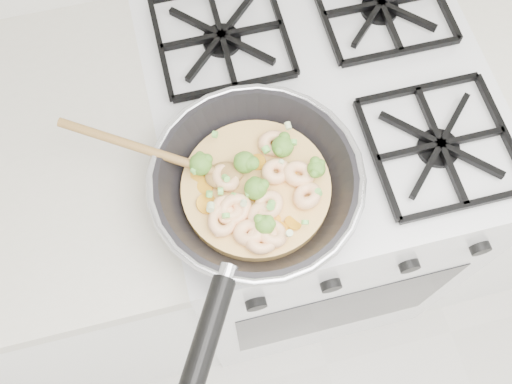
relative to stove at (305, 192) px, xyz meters
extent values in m
cube|color=silver|center=(0.00, 0.00, -0.01)|extent=(0.60, 0.60, 0.90)
cube|color=black|center=(0.00, -0.30, -0.01)|extent=(0.48, 0.00, 0.40)
cube|color=black|center=(0.00, 0.00, 0.45)|extent=(0.56, 0.56, 0.02)
torus|color=#BABAC1|center=(-0.16, -0.16, 0.52)|extent=(0.33, 0.33, 0.01)
cylinder|color=black|center=(-0.29, -0.38, 0.52)|extent=(0.12, 0.17, 0.03)
cylinder|color=#F1BF68|center=(-0.16, -0.16, 0.49)|extent=(0.23, 0.23, 0.02)
ellipsoid|color=olive|center=(-0.21, -0.14, 0.50)|extent=(0.07, 0.07, 0.02)
cylinder|color=olive|center=(-0.32, -0.08, 0.53)|extent=(0.22, 0.13, 0.06)
torus|color=#FFCD96|center=(-0.23, -0.21, 0.50)|extent=(0.07, 0.07, 0.03)
torus|color=#FFCD96|center=(-0.16, -0.20, 0.50)|extent=(0.07, 0.07, 0.02)
torus|color=#FFCD96|center=(-0.10, -0.16, 0.50)|extent=(0.07, 0.07, 0.02)
torus|color=#FFCD96|center=(-0.18, -0.25, 0.50)|extent=(0.06, 0.06, 0.02)
torus|color=#FFCD96|center=(-0.19, -0.24, 0.50)|extent=(0.06, 0.06, 0.02)
torus|color=#FFCD96|center=(-0.21, -0.20, 0.50)|extent=(0.08, 0.08, 0.03)
torus|color=#FFCD96|center=(-0.21, -0.14, 0.50)|extent=(0.07, 0.06, 0.03)
torus|color=#FFCD96|center=(-0.17, -0.22, 0.50)|extent=(0.06, 0.06, 0.03)
torus|color=#FFCD96|center=(-0.10, -0.20, 0.50)|extent=(0.07, 0.07, 0.03)
torus|color=#FFCD96|center=(-0.16, -0.25, 0.50)|extent=(0.07, 0.07, 0.03)
torus|color=#FFCD96|center=(-0.12, -0.11, 0.50)|extent=(0.06, 0.06, 0.03)
torus|color=#FFCD96|center=(-0.13, -0.15, 0.50)|extent=(0.06, 0.06, 0.03)
torus|color=#FFCD96|center=(-0.21, -0.19, 0.50)|extent=(0.07, 0.07, 0.02)
ellipsoid|color=#5C9530|center=(-0.17, -0.13, 0.52)|extent=(0.04, 0.04, 0.03)
ellipsoid|color=#5C9530|center=(-0.17, -0.24, 0.52)|extent=(0.04, 0.04, 0.03)
ellipsoid|color=#5C9530|center=(-0.11, -0.12, 0.52)|extent=(0.04, 0.04, 0.03)
ellipsoid|color=#5C9530|center=(-0.17, -0.18, 0.52)|extent=(0.04, 0.04, 0.03)
ellipsoid|color=#5C9530|center=(-0.24, -0.12, 0.52)|extent=(0.05, 0.05, 0.03)
ellipsoid|color=#5C9530|center=(-0.07, -0.17, 0.51)|extent=(0.04, 0.04, 0.03)
cylinder|color=orange|center=(-0.24, -0.18, 0.50)|extent=(0.04, 0.04, 0.01)
cylinder|color=orange|center=(-0.20, -0.18, 0.50)|extent=(0.03, 0.03, 0.01)
cylinder|color=orange|center=(-0.21, -0.14, 0.50)|extent=(0.04, 0.04, 0.01)
cylinder|color=orange|center=(-0.15, -0.24, 0.50)|extent=(0.04, 0.04, 0.01)
cylinder|color=orange|center=(-0.24, -0.15, 0.50)|extent=(0.03, 0.03, 0.00)
cylinder|color=orange|center=(-0.11, -0.16, 0.50)|extent=(0.03, 0.03, 0.01)
cylinder|color=orange|center=(-0.13, -0.24, 0.50)|extent=(0.03, 0.03, 0.01)
cylinder|color=orange|center=(-0.15, -0.13, 0.50)|extent=(0.04, 0.04, 0.01)
cylinder|color=orange|center=(-0.19, -0.26, 0.50)|extent=(0.03, 0.03, 0.01)
cylinder|color=orange|center=(-0.17, -0.18, 0.50)|extent=(0.03, 0.03, 0.01)
cylinder|color=orange|center=(-0.22, -0.21, 0.50)|extent=(0.03, 0.03, 0.01)
cylinder|color=orange|center=(-0.16, -0.23, 0.50)|extent=(0.04, 0.04, 0.00)
cylinder|color=orange|center=(-0.17, -0.20, 0.50)|extent=(0.03, 0.03, 0.01)
cylinder|color=orange|center=(-0.24, -0.13, 0.50)|extent=(0.04, 0.04, 0.01)
cylinder|color=#74CE52|center=(-0.11, -0.25, 0.52)|extent=(0.01, 0.01, 0.01)
cylinder|color=#74CE52|center=(-0.10, -0.12, 0.52)|extent=(0.01, 0.01, 0.01)
cylinder|color=#74CE52|center=(-0.14, -0.12, 0.52)|extent=(0.01, 0.01, 0.01)
cylinder|color=#74CE52|center=(-0.20, -0.18, 0.51)|extent=(0.01, 0.01, 0.01)
cylinder|color=beige|center=(-0.14, -0.26, 0.52)|extent=(0.01, 0.01, 0.01)
cylinder|color=#74CE52|center=(-0.24, -0.17, 0.51)|extent=(0.01, 0.01, 0.01)
cylinder|color=#74CE52|center=(-0.15, -0.21, 0.52)|extent=(0.01, 0.01, 0.01)
cylinder|color=#74CE52|center=(-0.18, -0.18, 0.52)|extent=(0.01, 0.01, 0.01)
cylinder|color=#74CE52|center=(-0.23, -0.11, 0.52)|extent=(0.01, 0.01, 0.01)
cylinder|color=#74CE52|center=(-0.25, -0.13, 0.52)|extent=(0.01, 0.01, 0.01)
cylinder|color=#74CE52|center=(-0.19, -0.19, 0.51)|extent=(0.01, 0.01, 0.01)
cylinder|color=beige|center=(-0.24, -0.19, 0.52)|extent=(0.01, 0.01, 0.01)
cylinder|color=beige|center=(-0.12, -0.14, 0.51)|extent=(0.01, 0.01, 0.01)
cylinder|color=#74CE52|center=(-0.22, -0.17, 0.51)|extent=(0.01, 0.01, 0.01)
cylinder|color=beige|center=(-0.19, -0.20, 0.52)|extent=(0.01, 0.01, 0.01)
cylinder|color=beige|center=(-0.10, -0.09, 0.52)|extent=(0.01, 0.01, 0.01)
cylinder|color=#74CE52|center=(-0.22, -0.21, 0.52)|extent=(0.01, 0.01, 0.01)
cylinder|color=#74CE52|center=(-0.08, -0.20, 0.51)|extent=(0.01, 0.01, 0.01)
cylinder|color=#74CE52|center=(-0.21, -0.08, 0.52)|extent=(0.01, 0.01, 0.01)
cylinder|color=#74CE52|center=(-0.11, -0.12, 0.51)|extent=(0.01, 0.01, 0.01)
cylinder|color=#74CE52|center=(-0.21, -0.15, 0.52)|extent=(0.01, 0.01, 0.01)
camera|label=1|loc=(-0.25, -0.50, 1.29)|focal=40.14mm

